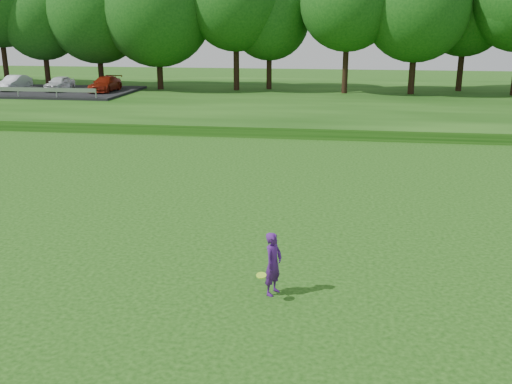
# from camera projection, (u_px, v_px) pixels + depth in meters

# --- Properties ---
(ground) EXTENTS (140.00, 140.00, 0.00)m
(ground) POSITION_uv_depth(u_px,v_px,m) (117.00, 286.00, 13.91)
(ground) COLOR #143D0B
(ground) RESTS_ON ground
(berm) EXTENTS (130.00, 30.00, 0.60)m
(berm) POSITION_uv_depth(u_px,v_px,m) (276.00, 99.00, 46.08)
(berm) COLOR #143D0B
(berm) RESTS_ON ground
(walking_path) EXTENTS (130.00, 1.60, 0.04)m
(walking_path) POSITION_uv_depth(u_px,v_px,m) (248.00, 134.00, 32.88)
(walking_path) COLOR gray
(walking_path) RESTS_ON ground
(woman) EXTENTS (0.61, 0.92, 1.53)m
(woman) POSITION_uv_depth(u_px,v_px,m) (273.00, 264.00, 13.33)
(woman) COLOR #4D1A77
(woman) RESTS_ON ground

